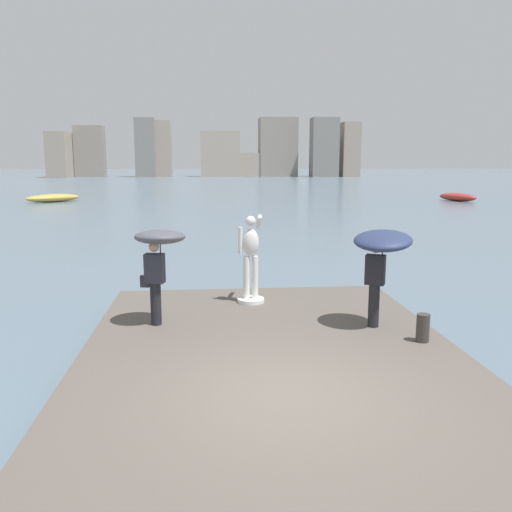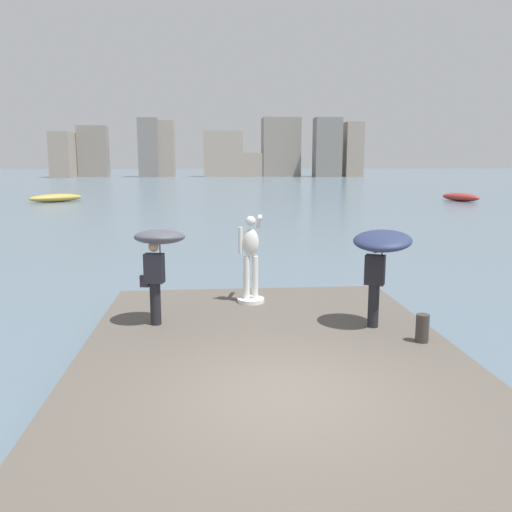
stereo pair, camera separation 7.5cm
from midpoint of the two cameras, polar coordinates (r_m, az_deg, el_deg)
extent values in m
plane|color=slate|center=(47.31, -3.91, 5.69)|extent=(400.00, 400.00, 0.00)
cube|color=#564F47|center=(9.61, 1.51, -11.33)|extent=(6.77, 9.44, 0.40)
cylinder|color=white|center=(12.70, -0.74, -4.76)|extent=(0.64, 0.64, 0.09)
cylinder|color=white|center=(12.56, -1.20, -2.32)|extent=(0.15, 0.15, 1.02)
cylinder|color=white|center=(12.57, -0.29, -2.30)|extent=(0.15, 0.15, 1.02)
ellipsoid|color=white|center=(12.41, -0.75, 1.46)|extent=(0.38, 0.26, 0.65)
sphere|color=white|center=(12.34, -0.76, 3.78)|extent=(0.24, 0.24, 0.24)
cylinder|color=white|center=(12.39, -1.86, 1.69)|extent=(0.10, 0.10, 0.62)
cylinder|color=white|center=(12.63, 0.15, 3.72)|extent=(0.10, 0.59, 0.40)
cylinder|color=black|center=(11.09, -10.90, -5.06)|extent=(0.22, 0.22, 0.88)
cube|color=#2D2D38|center=(10.92, -11.04, -1.31)|extent=(0.42, 0.32, 0.60)
sphere|color=tan|center=(10.84, -11.12, 0.99)|extent=(0.21, 0.21, 0.21)
cylinder|color=#262626|center=(10.86, -10.42, 0.31)|extent=(0.02, 0.02, 0.52)
ellipsoid|color=#4C4C56|center=(10.81, -10.48, 2.03)|extent=(1.22, 1.23, 0.33)
cube|color=#332838|center=(11.07, -12.03, -2.68)|extent=(0.20, 0.14, 0.24)
cylinder|color=black|center=(11.02, 12.35, -5.22)|extent=(0.22, 0.22, 0.88)
cube|color=black|center=(10.85, 12.50, -1.45)|extent=(0.45, 0.39, 0.60)
sphere|color=beige|center=(10.77, 12.59, 0.87)|extent=(0.21, 0.21, 0.21)
cylinder|color=#262626|center=(10.81, 13.22, 0.01)|extent=(0.02, 0.02, 0.46)
ellipsoid|color=navy|center=(10.77, 13.29, 1.63)|extent=(1.56, 1.57, 0.50)
cylinder|color=#38332D|center=(10.41, 17.30, -7.38)|extent=(0.24, 0.24, 0.53)
ellipsoid|color=#9E2D28|center=(52.96, 20.81, 5.95)|extent=(2.82, 4.26, 0.75)
ellipsoid|color=#B2993D|center=(51.88, -21.02, 5.84)|extent=(4.77, 4.10, 0.72)
cube|color=gray|center=(126.50, -20.36, 10.15)|extent=(4.31, 7.96, 9.83)
cube|color=gray|center=(130.08, -17.43, 10.67)|extent=(6.49, 4.40, 11.51)
cube|color=gray|center=(124.85, -11.77, 11.32)|extent=(4.43, 5.27, 13.06)
cube|color=gray|center=(125.28, -10.06, 11.25)|extent=(4.07, 5.49, 12.53)
cube|color=#A89989|center=(125.14, -3.91, 10.87)|extent=(8.94, 5.16, 10.32)
cube|color=#A89989|center=(127.15, -0.34, 9.79)|extent=(9.18, 5.08, 5.44)
cube|color=gray|center=(128.33, 2.33, 11.59)|extent=(8.76, 6.59, 13.56)
cube|color=gray|center=(124.95, 7.32, 11.49)|extent=(5.99, 4.82, 13.26)
cube|color=gray|center=(127.11, 10.07, 11.19)|extent=(4.02, 4.32, 12.36)
camera|label=1|loc=(0.04, -90.18, -0.03)|focal=37.22mm
camera|label=2|loc=(0.04, 89.82, 0.03)|focal=37.22mm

